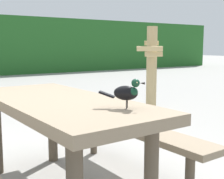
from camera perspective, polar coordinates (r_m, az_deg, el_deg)
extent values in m
cube|color=#84725B|center=(2.31, -9.60, -2.51)|extent=(0.81, 1.82, 0.07)
cylinder|color=brown|center=(2.01, 7.15, -15.18)|extent=(0.09, 0.09, 0.67)
cylinder|color=brown|center=(3.12, -10.78, -6.76)|extent=(0.09, 0.09, 0.67)
cube|color=#84725B|center=(2.75, 3.83, -6.93)|extent=(0.33, 1.72, 0.05)
cylinder|color=brown|center=(2.39, 13.97, -15.08)|extent=(0.07, 0.07, 0.39)
cylinder|color=brown|center=(3.31, -3.37, -8.30)|extent=(0.07, 0.07, 0.39)
ellipsoid|color=black|center=(1.91, 2.52, -0.65)|extent=(0.15, 0.16, 0.09)
ellipsoid|color=#0F3823|center=(1.90, 3.74, -0.49)|extent=(0.09, 0.09, 0.06)
sphere|color=#0F3823|center=(1.89, 4.32, 1.18)|extent=(0.05, 0.05, 0.05)
sphere|color=#EAE08C|center=(1.91, 4.77, 1.39)|extent=(0.01, 0.01, 0.01)
sphere|color=#EAE08C|center=(1.87, 4.57, 1.26)|extent=(0.01, 0.01, 0.01)
cone|color=black|center=(1.88, 5.55, 1.14)|extent=(0.03, 0.03, 0.02)
cube|color=black|center=(1.94, -0.95, -0.91)|extent=(0.09, 0.10, 0.04)
cylinder|color=#47423D|center=(1.93, 2.82, -2.59)|extent=(0.01, 0.01, 0.05)
cylinder|color=#47423D|center=(1.90, 2.65, -2.74)|extent=(0.01, 0.01, 0.05)
cylinder|color=tan|center=(5.53, 7.22, 3.80)|extent=(0.18, 0.18, 1.45)
cube|color=tan|center=(5.31, 7.60, 6.41)|extent=(0.28, 0.21, 0.09)
cube|color=tan|center=(5.71, 7.21, 8.37)|extent=(0.22, 0.19, 0.08)
cube|color=tan|center=(5.25, 6.87, 7.39)|extent=(0.32, 0.36, 0.08)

